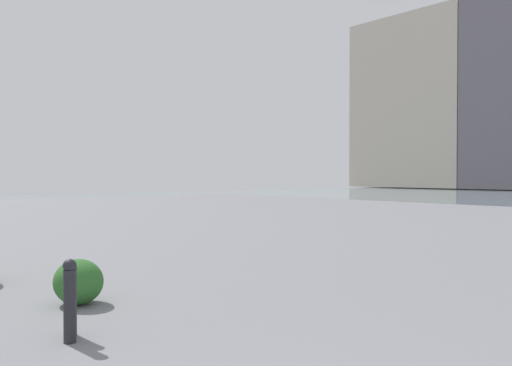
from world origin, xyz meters
TOP-DOWN VIEW (x-y plane):
  - building_highrise at (38.59, -61.59)m, footprint 15.92×10.13m
  - bollard_near at (4.35, -0.80)m, footprint 0.13×0.13m
  - bollard_mid at (4.55, -0.89)m, footprint 0.13×0.13m
  - shrub_round at (5.77, -1.46)m, footprint 0.67×0.60m

SIDE VIEW (x-z plane):
  - shrub_round at x=5.77m, z-range 0.00..0.57m
  - bollard_mid at x=4.55m, z-range 0.02..0.76m
  - bollard_near at x=4.35m, z-range 0.02..0.83m
  - building_highrise at x=38.59m, z-range 0.00..22.14m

